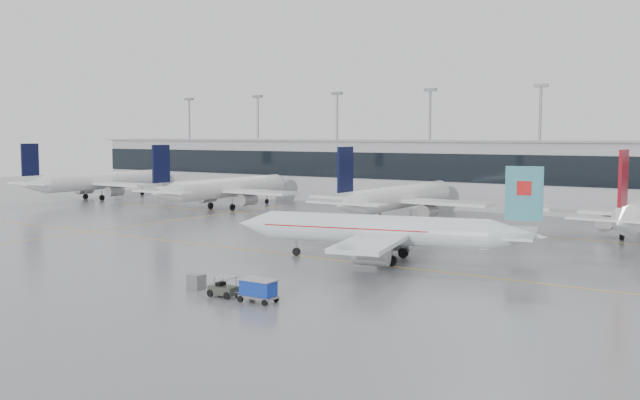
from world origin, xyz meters
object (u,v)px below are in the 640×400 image
Objects in this scene: air_canada_jet at (387,231)px; baggage_cart at (258,289)px; gse_unit at (196,282)px; baggage_tug at (224,289)px.

air_canada_jet is 22.12m from baggage_cart.
air_canada_jet is 22.46m from gse_unit.
baggage_tug is 2.82× the size of gse_unit.
air_canada_jet is 10.95× the size of baggage_cart.
gse_unit is at bearing 57.57° from air_canada_jet.
air_canada_jet is at bearing 90.06° from baggage_cart.
baggage_tug is at bearing -13.14° from gse_unit.
baggage_tug is at bearing 67.93° from air_canada_jet.
baggage_cart is (0.38, -22.01, -2.11)m from air_canada_jet.
baggage_tug is at bearing -180.00° from baggage_cart.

